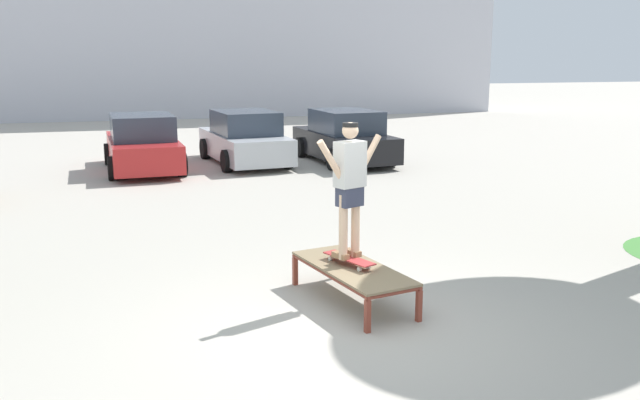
{
  "coord_description": "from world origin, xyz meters",
  "views": [
    {
      "loc": [
        -2.28,
        -6.93,
        3.04
      ],
      "look_at": [
        0.31,
        2.3,
        1.0
      ],
      "focal_mm": 38.45,
      "sensor_mm": 36.0,
      "label": 1
    }
  ],
  "objects_px": {
    "skateboard": "(349,259)",
    "skater": "(350,181)",
    "car_red": "(143,145)",
    "skate_box": "(353,270)",
    "car_silver": "(245,139)",
    "car_black": "(344,138)"
  },
  "relations": [
    {
      "from": "car_red",
      "to": "skate_box",
      "type": "bearing_deg",
      "value": -78.49
    },
    {
      "from": "skateboard",
      "to": "skater",
      "type": "xyz_separation_m",
      "value": [
        -0.0,
        0.0,
        0.99
      ]
    },
    {
      "from": "skateboard",
      "to": "skate_box",
      "type": "bearing_deg",
      "value": -77.73
    },
    {
      "from": "car_silver",
      "to": "skater",
      "type": "bearing_deg",
      "value": -93.0
    },
    {
      "from": "skate_box",
      "to": "skateboard",
      "type": "xyz_separation_m",
      "value": [
        -0.02,
        0.09,
        0.12
      ]
    },
    {
      "from": "skater",
      "to": "car_silver",
      "type": "bearing_deg",
      "value": 87.0
    },
    {
      "from": "skateboard",
      "to": "car_red",
      "type": "distance_m",
      "value": 11.13
    },
    {
      "from": "skateboard",
      "to": "car_silver",
      "type": "height_order",
      "value": "car_silver"
    },
    {
      "from": "skateboard",
      "to": "car_red",
      "type": "bearing_deg",
      "value": 101.51
    },
    {
      "from": "skater",
      "to": "car_silver",
      "type": "relative_size",
      "value": 0.39
    },
    {
      "from": "skateboard",
      "to": "skater",
      "type": "relative_size",
      "value": 0.48
    },
    {
      "from": "skater",
      "to": "skateboard",
      "type": "bearing_deg",
      "value": -67.46
    },
    {
      "from": "skater",
      "to": "car_silver",
      "type": "height_order",
      "value": "skater"
    },
    {
      "from": "skate_box",
      "to": "skateboard",
      "type": "height_order",
      "value": "skateboard"
    },
    {
      "from": "skater",
      "to": "car_red",
      "type": "xyz_separation_m",
      "value": [
        -2.22,
        10.9,
        -0.84
      ]
    },
    {
      "from": "skater",
      "to": "car_black",
      "type": "height_order",
      "value": "skater"
    },
    {
      "from": "car_silver",
      "to": "car_black",
      "type": "height_order",
      "value": "same"
    },
    {
      "from": "skateboard",
      "to": "car_black",
      "type": "xyz_separation_m",
      "value": [
        3.41,
        10.87,
        0.15
      ]
    },
    {
      "from": "skate_box",
      "to": "skateboard",
      "type": "relative_size",
      "value": 2.47
    },
    {
      "from": "skater",
      "to": "car_silver",
      "type": "distance_m",
      "value": 11.4
    },
    {
      "from": "car_silver",
      "to": "car_black",
      "type": "relative_size",
      "value": 1.01
    },
    {
      "from": "skateboard",
      "to": "car_black",
      "type": "height_order",
      "value": "car_black"
    }
  ]
}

